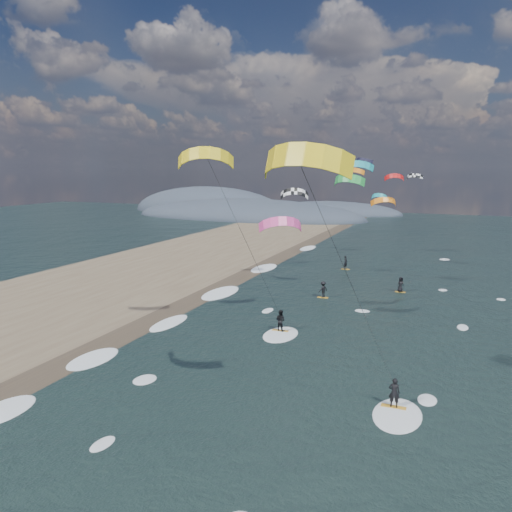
% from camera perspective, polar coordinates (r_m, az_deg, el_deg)
% --- Properties ---
extents(ground, '(260.00, 260.00, 0.00)m').
position_cam_1_polar(ground, '(27.13, -8.16, -19.19)').
color(ground, black).
rests_on(ground, ground).
extents(sand_strip, '(26.00, 240.00, 0.00)m').
position_cam_1_polar(sand_strip, '(49.05, -26.89, -6.64)').
color(sand_strip, brown).
rests_on(sand_strip, ground).
extents(wet_sand_strip, '(3.00, 240.00, 0.00)m').
position_cam_1_polar(wet_sand_strip, '(40.98, -15.68, -9.09)').
color(wet_sand_strip, '#382D23').
rests_on(wet_sand_strip, ground).
extents(coastal_hills, '(80.00, 41.00, 15.00)m').
position_cam_1_polar(coastal_hills, '(140.88, -1.67, 4.78)').
color(coastal_hills, '#3D4756').
rests_on(coastal_hills, ground).
extents(kitesurfer_near_a, '(7.75, 8.45, 14.82)m').
position_cam_1_polar(kitesurfer_near_a, '(22.83, 7.29, 4.69)').
color(kitesurfer_near_a, gold).
rests_on(kitesurfer_near_a, ground).
extents(kitesurfer_near_b, '(7.19, 8.87, 15.14)m').
position_cam_1_polar(kitesurfer_near_b, '(36.15, -2.92, 4.96)').
color(kitesurfer_near_b, gold).
rests_on(kitesurfer_near_b, ground).
extents(far_kitesurfers, '(9.15, 16.10, 1.79)m').
position_cam_1_polar(far_kitesurfers, '(55.71, 10.76, -2.86)').
color(far_kitesurfers, gold).
rests_on(far_kitesurfers, ground).
extents(bg_kite_field, '(12.06, 76.67, 7.65)m').
position_cam_1_polar(bg_kite_field, '(74.91, 12.44, 8.29)').
color(bg_kite_field, teal).
rests_on(bg_kite_field, ground).
extents(shoreline_surf, '(2.40, 79.40, 0.11)m').
position_cam_1_polar(shoreline_surf, '(43.96, -10.60, -7.56)').
color(shoreline_surf, white).
rests_on(shoreline_surf, ground).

